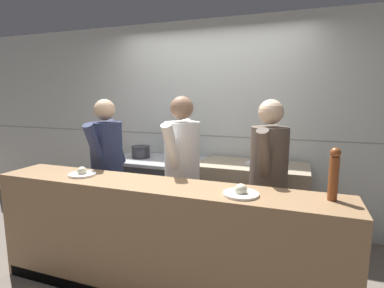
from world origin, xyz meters
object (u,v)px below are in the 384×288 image
(sauce_pot, at_px, (182,151))
(chef_head_cook, at_px, (107,168))
(oven_range, at_px, (158,192))
(stock_pot, at_px, (141,151))
(mixing_bowl_steel, at_px, (257,160))
(plated_dish_appetiser, at_px, (241,192))
(chef_line, at_px, (268,181))
(chef_sous, at_px, (182,173))
(pepper_mill, at_px, (334,173))
(plated_dish_main, at_px, (82,173))

(sauce_pot, distance_m, chef_head_cook, 0.93)
(oven_range, distance_m, stock_pot, 0.57)
(oven_range, relative_size, mixing_bowl_steel, 4.35)
(plated_dish_appetiser, distance_m, chef_head_cook, 1.64)
(oven_range, distance_m, chef_line, 1.64)
(chef_line, bearing_deg, stock_pot, 163.92)
(mixing_bowl_steel, bearing_deg, sauce_pot, -177.28)
(sauce_pot, relative_size, plated_dish_appetiser, 1.24)
(sauce_pot, relative_size, chef_sous, 0.19)
(plated_dish_appetiser, distance_m, pepper_mill, 0.63)
(mixing_bowl_steel, relative_size, plated_dish_main, 1.10)
(stock_pot, bearing_deg, pepper_mill, -29.24)
(mixing_bowl_steel, distance_m, chef_sous, 0.97)
(pepper_mill, bearing_deg, chef_sous, 159.33)
(stock_pot, relative_size, plated_dish_appetiser, 0.97)
(plated_dish_appetiser, height_order, chef_sous, chef_sous)
(sauce_pot, xyz_separation_m, chef_sous, (0.29, -0.72, -0.07))
(plated_dish_main, distance_m, chef_sous, 0.91)
(stock_pot, bearing_deg, sauce_pot, 0.65)
(oven_range, relative_size, chef_head_cook, 0.68)
(sauce_pot, distance_m, chef_sous, 0.78)
(oven_range, relative_size, plated_dish_appetiser, 4.43)
(mixing_bowl_steel, xyz_separation_m, pepper_mill, (0.67, -1.25, 0.22))
(mixing_bowl_steel, bearing_deg, oven_range, -177.53)
(stock_pot, relative_size, plated_dish_main, 1.05)
(chef_sous, bearing_deg, stock_pot, 143.35)
(oven_range, bearing_deg, chef_head_cook, -107.99)
(plated_dish_appetiser, relative_size, chef_head_cook, 0.15)
(mixing_bowl_steel, bearing_deg, stock_pot, -178.08)
(chef_line, bearing_deg, chef_sous, -170.89)
(stock_pot, relative_size, sauce_pot, 0.78)
(plated_dish_appetiser, height_order, chef_head_cook, chef_head_cook)
(mixing_bowl_steel, relative_size, chef_head_cook, 0.16)
(mixing_bowl_steel, relative_size, pepper_mill, 0.71)
(sauce_pot, distance_m, mixing_bowl_steel, 0.90)
(chef_head_cook, bearing_deg, chef_line, -2.62)
(plated_dish_appetiser, bearing_deg, chef_head_cook, 159.32)
(sauce_pot, bearing_deg, chef_sous, -67.94)
(oven_range, height_order, mixing_bowl_steel, mixing_bowl_steel)
(oven_range, xyz_separation_m, plated_dish_appetiser, (1.30, -1.30, 0.55))
(chef_sous, bearing_deg, mixing_bowl_steel, 54.69)
(oven_range, xyz_separation_m, plated_dish_main, (-0.11, -1.25, 0.55))
(chef_head_cook, bearing_deg, plated_dish_main, -81.70)
(sauce_pot, xyz_separation_m, chef_line, (1.10, -0.67, -0.08))
(plated_dish_main, height_order, chef_head_cook, chef_head_cook)
(oven_range, distance_m, chef_sous, 1.06)
(pepper_mill, height_order, chef_line, chef_line)
(plated_dish_main, height_order, chef_line, chef_line)
(sauce_pot, relative_size, chef_head_cook, 0.19)
(chef_sous, bearing_deg, oven_range, 134.01)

